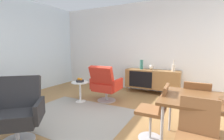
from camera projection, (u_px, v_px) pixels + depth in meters
ground_plane at (109, 122)px, 2.95m from camera, size 8.32×8.32×0.00m
wall_back at (147, 47)px, 5.05m from camera, size 6.80×0.12×2.80m
wall_window_left at (3, 47)px, 4.21m from camera, size 0.12×5.60×2.80m
sideboard at (152, 79)px, 4.80m from camera, size 1.60×0.45×0.72m
vase_cobalt at (151, 67)px, 4.77m from camera, size 0.14×0.14×0.15m
vase_sculptural_dark at (142, 65)px, 4.90m from camera, size 0.10×0.10×0.29m
vase_ceramic_small at (173, 68)px, 4.48m from camera, size 0.10×0.10×0.31m
dining_chair_front_left at (197, 139)px, 1.59m from camera, size 0.41×0.44×0.86m
dining_chair_near_window at (155, 110)px, 2.33m from camera, size 0.43×0.41×0.86m
dining_chair_back_left at (196, 104)px, 2.58m from camera, size 0.41×0.43×0.86m
lounge_chair_red at (105, 84)px, 4.05m from camera, size 0.72×0.65×0.95m
armchair_black_shell at (17, 110)px, 2.34m from camera, size 0.91×0.90×0.95m
side_table_round at (80, 89)px, 4.04m from camera, size 0.44×0.44×0.52m
fruit_bowl at (80, 80)px, 4.01m from camera, size 0.20×0.20×0.11m
magazine_stack at (23, 96)px, 4.07m from camera, size 0.35×0.41×0.29m
area_rug at (75, 115)px, 3.26m from camera, size 2.20×1.70×0.01m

